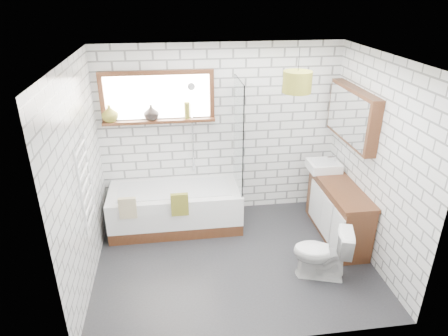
{
  "coord_description": "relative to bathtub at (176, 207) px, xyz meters",
  "views": [
    {
      "loc": [
        -0.68,
        -4.06,
        3.19
      ],
      "look_at": [
        -0.09,
        0.25,
        1.17
      ],
      "focal_mm": 32.0,
      "sensor_mm": 36.0,
      "label": 1
    }
  ],
  "objects": [
    {
      "name": "floor",
      "position": [
        0.7,
        -0.9,
        -0.3
      ],
      "size": [
        3.4,
        2.6,
        0.01
      ],
      "primitive_type": "cube",
      "color": "black",
      "rests_on": "ground"
    },
    {
      "name": "ceiling",
      "position": [
        0.7,
        -0.9,
        2.21
      ],
      "size": [
        3.4,
        2.6,
        0.01
      ],
      "primitive_type": "cube",
      "color": "white",
      "rests_on": "ground"
    },
    {
      "name": "wall_back",
      "position": [
        0.7,
        0.41,
        0.96
      ],
      "size": [
        3.4,
        0.01,
        2.5
      ],
      "primitive_type": "cube",
      "color": "white",
      "rests_on": "ground"
    },
    {
      "name": "wall_front",
      "position": [
        0.7,
        -2.2,
        0.96
      ],
      "size": [
        3.4,
        0.01,
        2.5
      ],
      "primitive_type": "cube",
      "color": "white",
      "rests_on": "ground"
    },
    {
      "name": "wall_left",
      "position": [
        -1.01,
        -0.9,
        0.96
      ],
      "size": [
        0.01,
        2.6,
        2.5
      ],
      "primitive_type": "cube",
      "color": "white",
      "rests_on": "ground"
    },
    {
      "name": "wall_right",
      "position": [
        2.4,
        -0.9,
        0.96
      ],
      "size": [
        0.01,
        2.6,
        2.5
      ],
      "primitive_type": "cube",
      "color": "white",
      "rests_on": "ground"
    },
    {
      "name": "window",
      "position": [
        -0.15,
        0.36,
        1.51
      ],
      "size": [
        1.52,
        0.16,
        0.68
      ],
      "primitive_type": "cube",
      "color": "#3C1F10",
      "rests_on": "wall_back"
    },
    {
      "name": "towel_radiator",
      "position": [
        -0.96,
        -0.9,
        0.91
      ],
      "size": [
        0.06,
        0.52,
        1.0
      ],
      "primitive_type": "cube",
      "color": "white",
      "rests_on": "wall_left"
    },
    {
      "name": "mirror_cabinet",
      "position": [
        2.32,
        -0.3,
        1.36
      ],
      "size": [
        0.16,
        1.2,
        0.7
      ],
      "primitive_type": "cube",
      "color": "#3C1F10",
      "rests_on": "wall_right"
    },
    {
      "name": "shower_riser",
      "position": [
        0.3,
        0.36,
        1.06
      ],
      "size": [
        0.02,
        0.02,
        1.3
      ],
      "primitive_type": "cylinder",
      "color": "silver",
      "rests_on": "wall_back"
    },
    {
      "name": "bathtub",
      "position": [
        0.0,
        0.0,
        0.0
      ],
      "size": [
        1.82,
        0.8,
        0.59
      ],
      "primitive_type": "cube",
      "color": "white",
      "rests_on": "floor"
    },
    {
      "name": "shower_screen",
      "position": [
        0.89,
        0.0,
        1.04
      ],
      "size": [
        0.02,
        0.72,
        1.5
      ],
      "primitive_type": "cube",
      "color": "white",
      "rests_on": "bathtub"
    },
    {
      "name": "towel_green",
      "position": [
        0.06,
        -0.4,
        0.27
      ],
      "size": [
        0.23,
        0.06,
        0.31
      ],
      "primitive_type": "cube",
      "color": "olive",
      "rests_on": "bathtub"
    },
    {
      "name": "towel_beige",
      "position": [
        -0.61,
        -0.4,
        0.27
      ],
      "size": [
        0.22,
        0.06,
        0.29
      ],
      "primitive_type": "cube",
      "color": "tan",
      "rests_on": "bathtub"
    },
    {
      "name": "vanity",
      "position": [
        2.18,
        -0.55,
        0.09
      ],
      "size": [
        0.44,
        1.35,
        0.77
      ],
      "primitive_type": "cube",
      "color": "#3C1F10",
      "rests_on": "floor"
    },
    {
      "name": "basin",
      "position": [
        2.12,
        -0.05,
        0.54
      ],
      "size": [
        0.43,
        0.38,
        0.13
      ],
      "primitive_type": "cube",
      "color": "white",
      "rests_on": "vanity"
    },
    {
      "name": "tap",
      "position": [
        2.28,
        -0.05,
        0.6
      ],
      "size": [
        0.03,
        0.03,
        0.15
      ],
      "primitive_type": "cylinder",
      "rotation": [
        0.0,
        0.0,
        -0.15
      ],
      "color": "silver",
      "rests_on": "vanity"
    },
    {
      "name": "toilet",
      "position": [
        1.66,
        -1.34,
        0.04
      ],
      "size": [
        0.55,
        0.73,
        0.66
      ],
      "primitive_type": "imported",
      "rotation": [
        0.0,
        0.0,
        -1.88
      ],
      "color": "white",
      "rests_on": "floor"
    },
    {
      "name": "vase_olive",
      "position": [
        -0.8,
        0.33,
        1.3
      ],
      "size": [
        0.28,
        0.28,
        0.23
      ],
      "primitive_type": "imported",
      "rotation": [
        0.0,
        0.0,
        -0.37
      ],
      "color": "olive",
      "rests_on": "window"
    },
    {
      "name": "vase_dark",
      "position": [
        -0.25,
        0.33,
        1.29
      ],
      "size": [
        0.25,
        0.25,
        0.21
      ],
      "primitive_type": "imported",
      "rotation": [
        0.0,
        0.0,
        0.25
      ],
      "color": "black",
      "rests_on": "window"
    },
    {
      "name": "bottle",
      "position": [
        0.23,
        0.33,
        1.3
      ],
      "size": [
        0.08,
        0.08,
        0.23
      ],
      "primitive_type": "cylinder",
      "rotation": [
        0.0,
        0.0,
        -0.11
      ],
      "color": "olive",
      "rests_on": "window"
    },
    {
      "name": "pendant",
      "position": [
        1.56,
        -0.28,
        1.81
      ],
      "size": [
        0.36,
        0.36,
        0.26
      ],
      "primitive_type": "cylinder",
      "color": "olive",
      "rests_on": "ceiling"
    }
  ]
}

